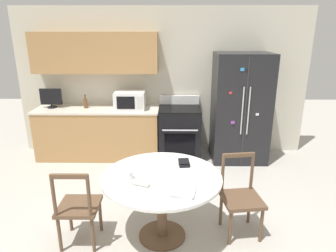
{
  "coord_description": "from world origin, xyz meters",
  "views": [
    {
      "loc": [
        0.17,
        -2.76,
        2.21
      ],
      "look_at": [
        0.12,
        1.15,
        0.95
      ],
      "focal_mm": 32.0,
      "sensor_mm": 36.0,
      "label": 1
    }
  ],
  "objects_px": {
    "countertop_tv": "(51,98)",
    "refrigerator": "(240,108)",
    "dining_chair_left": "(78,207)",
    "candle_glass": "(129,176)",
    "wallet": "(184,163)",
    "counter_bottle": "(85,103)",
    "dining_chair_right": "(241,198)",
    "oven_range": "(179,133)",
    "microwave": "(130,100)"
  },
  "relations": [
    {
      "from": "countertop_tv",
      "to": "refrigerator",
      "type": "bearing_deg",
      "value": -1.87
    },
    {
      "from": "dining_chair_left",
      "to": "candle_glass",
      "type": "relative_size",
      "value": 10.39
    },
    {
      "from": "refrigerator",
      "to": "countertop_tv",
      "type": "height_order",
      "value": "refrigerator"
    },
    {
      "from": "dining_chair_left",
      "to": "wallet",
      "type": "distance_m",
      "value": 1.23
    },
    {
      "from": "refrigerator",
      "to": "countertop_tv",
      "type": "distance_m",
      "value": 3.29
    },
    {
      "from": "counter_bottle",
      "to": "dining_chair_right",
      "type": "height_order",
      "value": "counter_bottle"
    },
    {
      "from": "refrigerator",
      "to": "dining_chair_left",
      "type": "relative_size",
      "value": 2.06
    },
    {
      "from": "wallet",
      "to": "dining_chair_left",
      "type": "bearing_deg",
      "value": -162.08
    },
    {
      "from": "dining_chair_right",
      "to": "counter_bottle",
      "type": "bearing_deg",
      "value": -51.17
    },
    {
      "from": "oven_range",
      "to": "wallet",
      "type": "distance_m",
      "value": 1.97
    },
    {
      "from": "countertop_tv",
      "to": "counter_bottle",
      "type": "relative_size",
      "value": 1.55
    },
    {
      "from": "refrigerator",
      "to": "candle_glass",
      "type": "height_order",
      "value": "refrigerator"
    },
    {
      "from": "candle_glass",
      "to": "dining_chair_left",
      "type": "bearing_deg",
      "value": -175.87
    },
    {
      "from": "refrigerator",
      "to": "candle_glass",
      "type": "relative_size",
      "value": 21.38
    },
    {
      "from": "oven_range",
      "to": "dining_chair_right",
      "type": "relative_size",
      "value": 1.2
    },
    {
      "from": "microwave",
      "to": "dining_chair_left",
      "type": "distance_m",
      "value": 2.42
    },
    {
      "from": "microwave",
      "to": "counter_bottle",
      "type": "height_order",
      "value": "microwave"
    },
    {
      "from": "dining_chair_left",
      "to": "candle_glass",
      "type": "height_order",
      "value": "dining_chair_left"
    },
    {
      "from": "counter_bottle",
      "to": "dining_chair_left",
      "type": "height_order",
      "value": "counter_bottle"
    },
    {
      "from": "oven_range",
      "to": "countertop_tv",
      "type": "relative_size",
      "value": 2.94
    },
    {
      "from": "refrigerator",
      "to": "wallet",
      "type": "relative_size",
      "value": 12.97
    },
    {
      "from": "wallet",
      "to": "oven_range",
      "type": "bearing_deg",
      "value": 90.05
    },
    {
      "from": "refrigerator",
      "to": "oven_range",
      "type": "xyz_separation_m",
      "value": [
        -1.04,
        0.04,
        -0.46
      ]
    },
    {
      "from": "refrigerator",
      "to": "dining_chair_right",
      "type": "distance_m",
      "value": 2.16
    },
    {
      "from": "microwave",
      "to": "wallet",
      "type": "relative_size",
      "value": 3.62
    },
    {
      "from": "microwave",
      "to": "oven_range",
      "type": "bearing_deg",
      "value": -1.15
    },
    {
      "from": "oven_range",
      "to": "countertop_tv",
      "type": "height_order",
      "value": "countertop_tv"
    },
    {
      "from": "oven_range",
      "to": "wallet",
      "type": "height_order",
      "value": "oven_range"
    },
    {
      "from": "refrigerator",
      "to": "wallet",
      "type": "xyz_separation_m",
      "value": [
        -1.04,
        -1.91,
        -0.15
      ]
    },
    {
      "from": "microwave",
      "to": "dining_chair_right",
      "type": "height_order",
      "value": "microwave"
    },
    {
      "from": "microwave",
      "to": "countertop_tv",
      "type": "xyz_separation_m",
      "value": [
        -1.39,
        0.05,
        0.03
      ]
    },
    {
      "from": "microwave",
      "to": "dining_chair_right",
      "type": "bearing_deg",
      "value": -54.85
    },
    {
      "from": "candle_glass",
      "to": "wallet",
      "type": "distance_m",
      "value": 0.66
    },
    {
      "from": "dining_chair_right",
      "to": "wallet",
      "type": "distance_m",
      "value": 0.73
    },
    {
      "from": "candle_glass",
      "to": "counter_bottle",
      "type": "bearing_deg",
      "value": 114.76
    },
    {
      "from": "refrigerator",
      "to": "microwave",
      "type": "relative_size",
      "value": 3.58
    },
    {
      "from": "oven_range",
      "to": "dining_chair_right",
      "type": "height_order",
      "value": "oven_range"
    },
    {
      "from": "counter_bottle",
      "to": "oven_range",
      "type": "bearing_deg",
      "value": -1.97
    },
    {
      "from": "oven_range",
      "to": "counter_bottle",
      "type": "bearing_deg",
      "value": 178.03
    },
    {
      "from": "counter_bottle",
      "to": "dining_chair_right",
      "type": "bearing_deg",
      "value": -43.41
    },
    {
      "from": "oven_range",
      "to": "candle_glass",
      "type": "bearing_deg",
      "value": -104.16
    },
    {
      "from": "counter_bottle",
      "to": "dining_chair_left",
      "type": "relative_size",
      "value": 0.26
    },
    {
      "from": "dining_chair_left",
      "to": "dining_chair_right",
      "type": "xyz_separation_m",
      "value": [
        1.75,
        0.21,
        0.0
      ]
    },
    {
      "from": "dining_chair_right",
      "to": "wallet",
      "type": "xyz_separation_m",
      "value": [
        -0.63,
        0.15,
        0.34
      ]
    },
    {
      "from": "microwave",
      "to": "countertop_tv",
      "type": "bearing_deg",
      "value": 177.75
    },
    {
      "from": "oven_range",
      "to": "microwave",
      "type": "height_order",
      "value": "microwave"
    },
    {
      "from": "countertop_tv",
      "to": "dining_chair_right",
      "type": "relative_size",
      "value": 0.41
    },
    {
      "from": "counter_bottle",
      "to": "wallet",
      "type": "height_order",
      "value": "counter_bottle"
    },
    {
      "from": "counter_bottle",
      "to": "wallet",
      "type": "bearing_deg",
      "value": -50.58
    },
    {
      "from": "dining_chair_left",
      "to": "dining_chair_right",
      "type": "distance_m",
      "value": 1.76
    }
  ]
}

